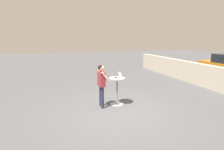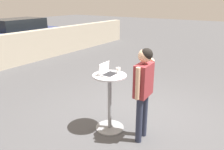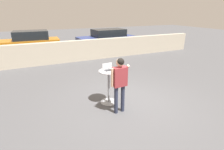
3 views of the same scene
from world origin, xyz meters
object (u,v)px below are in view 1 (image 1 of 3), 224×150
at_px(cafe_table, 117,90).
at_px(coffee_mug, 118,78).
at_px(standing_person, 101,81).
at_px(laptop, 118,77).

bearing_deg(cafe_table, coffee_mug, -8.64).
xyz_separation_m(cafe_table, standing_person, (0.05, -0.64, 0.44)).
relative_size(cafe_table, coffee_mug, 9.66).
relative_size(cafe_table, standing_person, 0.66).
bearing_deg(cafe_table, standing_person, -85.48).
bearing_deg(coffee_mug, cafe_table, 171.36).
bearing_deg(laptop, coffee_mug, -16.49).
distance_m(cafe_table, standing_person, 0.77).
xyz_separation_m(cafe_table, laptop, (-0.00, 0.03, 0.53)).
xyz_separation_m(cafe_table, coffee_mug, (0.23, -0.03, 0.53)).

